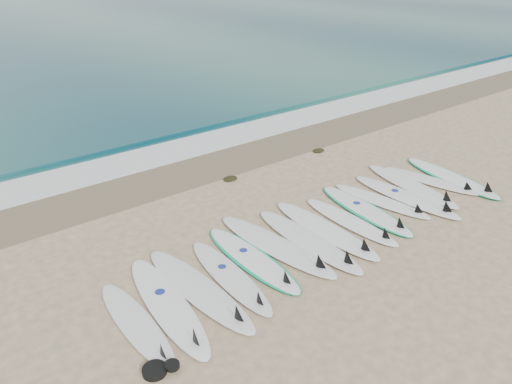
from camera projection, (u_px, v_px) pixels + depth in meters
ground at (326, 231)px, 9.61m from camera, size 120.00×120.00×0.00m
wet_sand_band at (208, 166)px, 12.49m from camera, size 120.00×1.80×0.01m
foam_band at (179, 150)px, 13.47m from camera, size 120.00×1.40×0.04m
wave_crest at (153, 134)px, 14.51m from camera, size 120.00×1.00×0.10m
surfboard_0 at (138, 325)px, 7.13m from camera, size 0.56×2.32×0.29m
surfboard_1 at (169, 306)px, 7.49m from camera, size 0.93×2.84×0.36m
surfboard_2 at (201, 290)px, 7.84m from camera, size 0.66×2.82×0.36m
surfboard_3 at (231, 277)px, 8.16m from camera, size 0.76×2.51×0.32m
surfboard_4 at (253, 259)px, 8.65m from camera, size 0.70×2.58×0.32m
surfboard_5 at (278, 246)px, 9.00m from camera, size 0.83×2.92×0.37m
surfboard_6 at (310, 241)px, 9.16m from camera, size 0.68×2.80×0.36m
surfboard_7 at (327, 230)px, 9.52m from camera, size 0.67×2.78×0.35m
surfboard_8 at (352, 222)px, 9.82m from camera, size 0.56×2.42×0.31m
surfboard_9 at (366, 210)px, 10.28m from camera, size 0.94×2.68×0.33m
surfboard_10 at (383, 201)px, 10.63m from camera, size 0.77×2.37×0.30m
surfboard_11 at (408, 197)px, 10.79m from camera, size 0.57×2.72×0.35m
surfboard_12 at (413, 186)px, 11.30m from camera, size 0.97×2.77×0.35m
surfboard_13 at (433, 181)px, 11.57m from camera, size 0.85×2.36×0.30m
surfboard_14 at (452, 178)px, 11.73m from camera, size 1.10×2.80×0.35m
seaweed_near at (230, 178)px, 11.74m from camera, size 0.35×0.27×0.07m
seaweed_far at (319, 150)px, 13.38m from camera, size 0.34×0.26×0.07m
leash_coil at (159, 369)px, 6.38m from camera, size 0.46×0.36×0.11m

